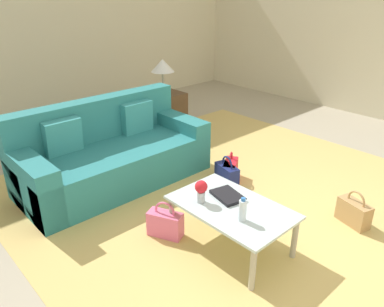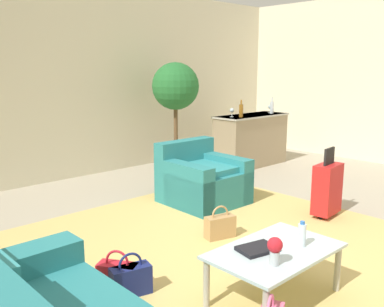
{
  "view_description": "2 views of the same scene",
  "coord_description": "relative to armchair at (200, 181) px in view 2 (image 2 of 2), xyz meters",
  "views": [
    {
      "loc": [
        1.37,
        -2.58,
        2.11
      ],
      "look_at": [
        -0.95,
        -0.45,
        0.7
      ],
      "focal_mm": 35.0,
      "sensor_mm": 36.0,
      "label": 1
    },
    {
      "loc": [
        -2.96,
        -2.3,
        1.78
      ],
      "look_at": [
        -0.46,
        0.37,
        1.04
      ],
      "focal_mm": 40.0,
      "sensor_mm": 36.0,
      "label": 2
    }
  ],
  "objects": [
    {
      "name": "ground_plane",
      "position": [
        -0.9,
        -1.67,
        -0.29
      ],
      "size": [
        12.0,
        12.0,
        0.0
      ],
      "primitive_type": "plane",
      "color": "#A89E89"
    },
    {
      "name": "wall_back",
      "position": [
        -0.9,
        2.39,
        1.26
      ],
      "size": [
        10.24,
        0.12,
        3.1
      ],
      "primitive_type": "cube",
      "color": "beige",
      "rests_on": "ground"
    },
    {
      "name": "area_rug",
      "position": [
        -1.5,
        -1.47,
        -0.28
      ],
      "size": [
        5.2,
        4.4,
        0.01
      ],
      "primitive_type": "cube",
      "color": "tan",
      "rests_on": "ground"
    },
    {
      "name": "armchair",
      "position": [
        0.0,
        0.0,
        0.0
      ],
      "size": [
        0.94,
        0.97,
        0.8
      ],
      "color": "teal",
      "rests_on": "ground"
    },
    {
      "name": "coffee_table",
      "position": [
        -1.3,
        -2.17,
        0.07
      ],
      "size": [
        1.04,
        0.65,
        0.41
      ],
      "color": "silver",
      "rests_on": "ground"
    },
    {
      "name": "water_bottle",
      "position": [
        -1.1,
        -2.27,
        0.22
      ],
      "size": [
        0.06,
        0.06,
        0.2
      ],
      "color": "silver",
      "rests_on": "coffee_table"
    },
    {
      "name": "coffee_table_book",
      "position": [
        -1.42,
        -2.09,
        0.14
      ],
      "size": [
        0.33,
        0.26,
        0.03
      ],
      "primitive_type": "cube",
      "rotation": [
        0.0,
        0.0,
        -0.23
      ],
      "color": "black",
      "rests_on": "coffee_table"
    },
    {
      "name": "flower_vase",
      "position": [
        -1.52,
        -2.32,
        0.25
      ],
      "size": [
        0.11,
        0.11,
        0.21
      ],
      "color": "#B2B7BC",
      "rests_on": "coffee_table"
    },
    {
      "name": "bar_console",
      "position": [
        2.2,
        0.93,
        0.19
      ],
      "size": [
        1.51,
        0.58,
        0.94
      ],
      "color": "#937F60",
      "rests_on": "ground"
    },
    {
      "name": "wine_glass_leftmost",
      "position": [
        1.68,
        0.95,
        0.76
      ],
      "size": [
        0.08,
        0.08,
        0.15
      ],
      "color": "silver",
      "rests_on": "bar_console"
    },
    {
      "name": "wine_glass_left_of_centre",
      "position": [
        2.71,
        0.91,
        0.76
      ],
      "size": [
        0.08,
        0.08,
        0.15
      ],
      "color": "silver",
      "rests_on": "bar_console"
    },
    {
      "name": "wine_bottle_amber",
      "position": [
        1.77,
        0.82,
        0.76
      ],
      "size": [
        0.07,
        0.07,
        0.3
      ],
      "color": "brown",
      "rests_on": "bar_console"
    },
    {
      "name": "wine_bottle_clear",
      "position": [
        2.65,
        0.82,
        0.76
      ],
      "size": [
        0.07,
        0.07,
        0.3
      ],
      "color": "silver",
      "rests_on": "bar_console"
    },
    {
      "name": "suitcase_red",
      "position": [
        0.7,
        -1.47,
        0.07
      ],
      "size": [
        0.42,
        0.26,
        0.85
      ],
      "color": "red",
      "rests_on": "ground"
    },
    {
      "name": "handbag_navy",
      "position": [
        -2.09,
        -1.36,
        -0.16
      ],
      "size": [
        0.34,
        0.21,
        0.36
      ],
      "color": "navy",
      "rests_on": "ground"
    },
    {
      "name": "handbag_red",
      "position": [
        -2.13,
        -1.25,
        -0.16
      ],
      "size": [
        0.29,
        0.34,
        0.36
      ],
      "color": "red",
      "rests_on": "ground"
    },
    {
      "name": "handbag_tan",
      "position": [
        -0.72,
        -1.04,
        -0.16
      ],
      "size": [
        0.35,
        0.22,
        0.36
      ],
      "color": "tan",
      "rests_on": "ground"
    },
    {
      "name": "potted_ficus",
      "position": [
        0.9,
        1.53,
        1.05
      ],
      "size": [
        0.8,
        0.8,
        1.87
      ],
      "color": "#84664C",
      "rests_on": "ground"
    }
  ]
}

